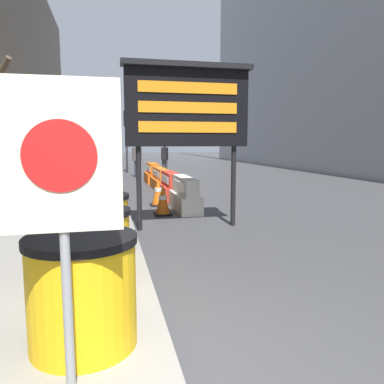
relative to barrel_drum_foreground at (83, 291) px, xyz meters
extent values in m
cylinder|color=yellow|center=(0.00, 0.00, -0.03)|extent=(0.81, 0.81, 0.80)
cylinder|color=black|center=(0.00, 0.00, 0.40)|extent=(0.84, 0.84, 0.06)
cylinder|color=yellow|center=(0.02, 1.14, -0.03)|extent=(0.81, 0.81, 0.80)
cylinder|color=black|center=(0.02, 1.14, 0.40)|extent=(0.84, 0.84, 0.06)
cylinder|color=yellow|center=(0.07, 2.27, -0.03)|extent=(0.81, 0.81, 0.80)
cylinder|color=black|center=(0.07, 2.27, 0.40)|extent=(0.84, 0.84, 0.06)
cylinder|color=gray|center=(-0.05, -0.52, 0.31)|extent=(0.06, 0.06, 1.48)
cube|color=beige|center=(-0.05, -0.54, 1.04)|extent=(0.71, 0.04, 0.90)
cylinder|color=red|center=(-0.05, -0.56, 1.04)|extent=(0.42, 0.01, 0.42)
cylinder|color=black|center=(0.80, 4.36, 0.23)|extent=(0.10, 0.10, 1.63)
cylinder|color=black|center=(2.71, 4.36, 0.23)|extent=(0.10, 0.10, 1.63)
cube|color=black|center=(1.76, 4.36, 1.78)|extent=(2.39, 0.24, 1.47)
cube|color=black|center=(1.76, 4.29, 2.56)|extent=(2.51, 0.34, 0.10)
cube|color=orange|center=(1.76, 4.23, 2.14)|extent=(1.91, 0.02, 0.21)
cube|color=orange|center=(1.76, 4.23, 1.78)|extent=(1.91, 0.02, 0.21)
cube|color=orange|center=(1.76, 4.23, 1.41)|extent=(1.91, 0.02, 0.21)
cube|color=silver|center=(2.10, 6.23, -0.37)|extent=(0.52, 1.78, 0.42)
cube|color=silver|center=(2.10, 6.23, 0.05)|extent=(0.31, 1.78, 0.42)
cube|color=white|center=(1.93, 6.23, 0.05)|extent=(0.02, 1.42, 0.21)
cube|color=red|center=(2.10, 8.35, -0.38)|extent=(0.60, 1.61, 0.40)
cube|color=red|center=(2.10, 8.35, 0.02)|extent=(0.36, 1.61, 0.40)
cube|color=white|center=(1.91, 8.35, 0.02)|extent=(0.02, 1.29, 0.20)
cube|color=orange|center=(2.10, 10.65, -0.39)|extent=(0.52, 2.14, 0.39)
cube|color=orange|center=(2.10, 10.65, 0.00)|extent=(0.31, 2.14, 0.39)
cube|color=white|center=(1.93, 10.65, 0.00)|extent=(0.02, 1.71, 0.19)
cube|color=orange|center=(2.10, 12.93, -0.38)|extent=(0.60, 1.67, 0.41)
cube|color=orange|center=(2.10, 12.93, 0.03)|extent=(0.36, 1.67, 0.41)
cube|color=white|center=(1.91, 12.93, 0.03)|extent=(0.02, 1.34, 0.21)
cube|color=black|center=(1.47, 5.79, -0.56)|extent=(0.41, 0.41, 0.04)
cone|color=orange|center=(1.47, 5.79, -0.20)|extent=(0.33, 0.33, 0.69)
cylinder|color=white|center=(1.47, 5.79, -0.16)|extent=(0.19, 0.19, 0.10)
cube|color=black|center=(1.96, 13.02, -0.56)|extent=(0.33, 0.33, 0.04)
cone|color=orange|center=(1.96, 13.02, -0.27)|extent=(0.27, 0.27, 0.56)
cylinder|color=white|center=(1.96, 13.02, -0.24)|extent=(0.15, 0.15, 0.08)
cube|color=black|center=(1.54, 7.14, -0.56)|extent=(0.42, 0.42, 0.04)
cone|color=orange|center=(1.54, 7.14, -0.19)|extent=(0.34, 0.34, 0.72)
cylinder|color=white|center=(1.54, 7.14, -0.15)|extent=(0.19, 0.19, 0.10)
cylinder|color=#2D2D30|center=(1.32, 18.48, 1.13)|extent=(0.12, 0.12, 3.42)
cube|color=black|center=(1.32, 18.32, 2.42)|extent=(0.28, 0.28, 0.84)
sphere|color=red|center=(1.32, 18.17, 2.70)|extent=(0.15, 0.15, 0.15)
sphere|color=#392C06|center=(1.32, 18.17, 2.42)|extent=(0.15, 0.15, 0.15)
sphere|color=black|center=(1.32, 18.17, 2.14)|extent=(0.15, 0.15, 0.15)
cylinder|color=#23283D|center=(1.59, 15.67, -0.18)|extent=(0.13, 0.13, 0.81)
cylinder|color=#23283D|center=(1.75, 15.67, -0.18)|extent=(0.13, 0.13, 0.81)
cube|color=#47423D|center=(1.67, 15.67, 0.54)|extent=(0.45, 0.29, 0.64)
sphere|color=#C56D69|center=(1.67, 15.67, 0.97)|extent=(0.22, 0.22, 0.22)
cylinder|color=#333338|center=(3.04, 16.23, -0.18)|extent=(0.13, 0.13, 0.80)
cylinder|color=#333338|center=(3.19, 16.23, -0.18)|extent=(0.13, 0.13, 0.80)
cube|color=black|center=(3.12, 16.23, 0.54)|extent=(0.42, 0.50, 0.64)
sphere|color=gray|center=(3.12, 16.23, 0.97)|extent=(0.22, 0.22, 0.22)
camera|label=1|loc=(0.21, -2.84, 1.12)|focal=35.00mm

